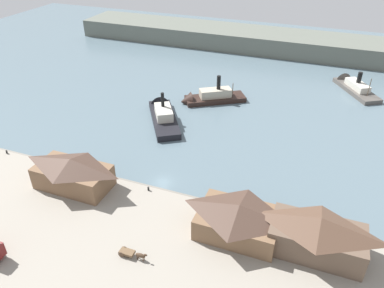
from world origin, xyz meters
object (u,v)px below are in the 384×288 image
at_px(ferry_shed_customs_shed, 318,234).
at_px(mooring_post_center_west, 148,189).
at_px(horse_cart, 132,253).
at_px(mooring_post_center_east, 7,152).
at_px(ferry_shed_west_terminal, 238,219).
at_px(ferry_near_quay, 207,98).
at_px(ferry_mid_harbor, 352,85).
at_px(ferry_shed_east_terminal, 73,173).
at_px(ferry_moored_east, 163,113).

distance_m(ferry_shed_customs_shed, mooring_post_center_west, 37.50).
xyz_separation_m(horse_cart, mooring_post_center_west, (-5.90, 18.39, -0.48)).
bearing_deg(mooring_post_center_east, ferry_shed_west_terminal, -5.06).
bearing_deg(ferry_shed_west_terminal, horse_cart, -141.46).
xyz_separation_m(ferry_shed_west_terminal, ferry_near_quay, (-25.79, 56.64, -3.30)).
height_order(ferry_near_quay, ferry_mid_harbor, ferry_near_quay).
height_order(ferry_shed_west_terminal, mooring_post_center_west, ferry_shed_west_terminal).
relative_size(mooring_post_center_east, ferry_near_quay, 0.04).
distance_m(ferry_shed_east_terminal, ferry_shed_west_terminal, 38.95).
relative_size(ferry_shed_customs_shed, mooring_post_center_west, 19.14).
relative_size(ferry_shed_east_terminal, ferry_mid_harbor, 0.74).
xyz_separation_m(ferry_shed_customs_shed, horse_cart, (-31.11, -13.56, -3.25)).
bearing_deg(ferry_near_quay, ferry_mid_harbor, 32.88).
bearing_deg(mooring_post_center_west, ferry_shed_east_terminal, -164.42).
distance_m(ferry_shed_east_terminal, mooring_post_center_west, 17.57).
relative_size(ferry_shed_west_terminal, ferry_shed_customs_shed, 0.92).
bearing_deg(ferry_shed_east_terminal, ferry_mid_harbor, 55.44).
distance_m(ferry_shed_east_terminal, mooring_post_center_east, 25.81).
xyz_separation_m(ferry_shed_west_terminal, horse_cart, (-16.43, -13.09, -2.62)).
bearing_deg(ferry_mid_harbor, mooring_post_center_east, -136.21).
xyz_separation_m(ferry_shed_east_terminal, ferry_shed_customs_shed, (53.62, -0.19, 0.36)).
bearing_deg(ferry_mid_harbor, mooring_post_center_west, -117.61).
height_order(ferry_shed_customs_shed, ferry_moored_east, ferry_shed_customs_shed).
bearing_deg(ferry_moored_east, mooring_post_center_east, -129.38).
xyz_separation_m(ferry_shed_east_terminal, ferry_near_quay, (13.15, 55.97, -3.57)).
height_order(ferry_shed_west_terminal, mooring_post_center_east, ferry_shed_west_terminal).
relative_size(ferry_shed_west_terminal, mooring_post_center_west, 17.68).
xyz_separation_m(ferry_shed_east_terminal, horse_cart, (22.51, -13.76, -2.89)).
relative_size(ferry_shed_east_terminal, ferry_near_quay, 0.78).
height_order(ferry_shed_east_terminal, ferry_moored_east, ferry_moored_east).
bearing_deg(ferry_near_quay, mooring_post_center_east, -126.88).
bearing_deg(ferry_shed_customs_shed, ferry_shed_east_terminal, 179.80).
bearing_deg(mooring_post_center_east, ferry_shed_customs_shed, -3.78).
height_order(ferry_shed_east_terminal, ferry_shed_west_terminal, ferry_shed_east_terminal).
bearing_deg(horse_cart, ferry_shed_customs_shed, 23.56).
relative_size(ferry_shed_east_terminal, mooring_post_center_west, 19.20).
distance_m(horse_cart, mooring_post_center_east, 51.17).
bearing_deg(ferry_mid_harbor, horse_cart, -110.14).
xyz_separation_m(ferry_shed_west_terminal, ferry_mid_harbor, (20.00, 86.24, -3.52)).
distance_m(ferry_shed_east_terminal, ferry_near_quay, 57.61).
xyz_separation_m(ferry_shed_east_terminal, ferry_mid_harbor, (58.95, 85.58, -3.80)).
height_order(ferry_shed_customs_shed, ferry_near_quay, ferry_shed_customs_shed).
bearing_deg(ferry_near_quay, ferry_shed_east_terminal, -103.22).
relative_size(mooring_post_center_east, ferry_mid_harbor, 0.04).
bearing_deg(ferry_shed_east_terminal, ferry_moored_east, 84.67).
bearing_deg(ferry_shed_customs_shed, ferry_near_quay, 125.77).
xyz_separation_m(mooring_post_center_east, ferry_near_quay, (38.24, 50.96, -0.20)).
distance_m(horse_cart, mooring_post_center_west, 19.32).
height_order(ferry_shed_west_terminal, horse_cart, ferry_shed_west_terminal).
bearing_deg(ferry_moored_east, ferry_mid_harbor, 39.46).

